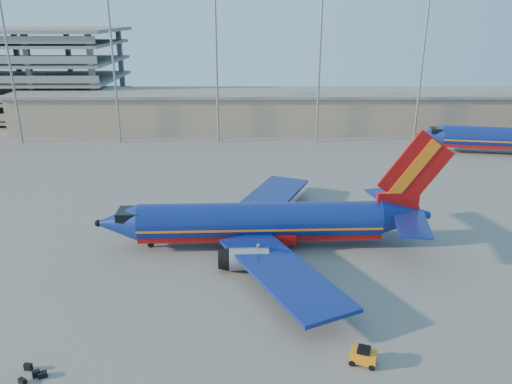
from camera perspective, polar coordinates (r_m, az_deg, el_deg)
ground at (r=58.96m, az=-2.23°, el=-5.19°), size 220.00×220.00×0.00m
terminal_building at (r=113.59m, az=3.71°, el=9.32°), size 122.00×16.00×8.50m
light_mast_row at (r=99.73m, az=1.40°, el=15.57°), size 101.60×1.60×28.65m
aircraft_main at (r=55.87m, az=1.39°, el=-3.47°), size 39.19×37.70×13.27m
baggage_tug at (r=40.07m, az=12.17°, el=-17.83°), size 2.23×1.78×1.40m
luggage_pile at (r=41.76m, az=-24.10°, el=-18.43°), size 2.06×1.91×0.53m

